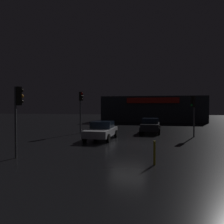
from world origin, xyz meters
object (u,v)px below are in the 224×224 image
(traffic_signal_opposite, at_px, (81,103))
(traffic_signal_main, at_px, (18,104))
(traffic_signal_cross_left, at_px, (193,107))
(car_far, at_px, (102,130))
(store_building, at_px, (153,109))
(car_near, at_px, (150,126))

(traffic_signal_opposite, bearing_deg, traffic_signal_main, -88.04)
(traffic_signal_cross_left, bearing_deg, car_far, -159.64)
(traffic_signal_opposite, bearing_deg, store_building, 72.76)
(traffic_signal_opposite, relative_size, traffic_signal_cross_left, 1.15)
(traffic_signal_main, xyz_separation_m, traffic_signal_opposite, (-0.38, 11.01, 0.17))
(store_building, xyz_separation_m, traffic_signal_main, (-6.37, -32.75, 0.59))
(traffic_signal_cross_left, height_order, car_far, traffic_signal_cross_left)
(car_far, bearing_deg, traffic_signal_main, -109.57)
(traffic_signal_main, height_order, traffic_signal_opposite, traffic_signal_opposite)
(store_building, height_order, car_far, store_building)
(car_far, bearing_deg, traffic_signal_cross_left, 20.36)
(traffic_signal_opposite, height_order, traffic_signal_cross_left, traffic_signal_opposite)
(store_building, bearing_deg, traffic_signal_main, -101.01)
(store_building, xyz_separation_m, car_far, (-3.73, -25.31, -1.51))
(store_building, height_order, traffic_signal_opposite, store_building)
(traffic_signal_opposite, bearing_deg, car_near, 13.26)
(store_building, relative_size, traffic_signal_cross_left, 4.94)
(car_near, bearing_deg, traffic_signal_cross_left, -32.41)
(store_building, distance_m, traffic_signal_cross_left, 22.84)
(car_far, bearing_deg, store_building, 81.62)
(traffic_signal_cross_left, relative_size, car_near, 0.91)
(car_near, height_order, car_far, car_near)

